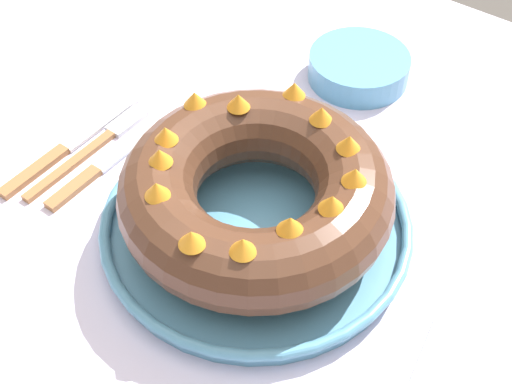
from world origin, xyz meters
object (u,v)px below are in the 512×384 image
object	(u,v)px
bundt_cake	(256,191)
fork	(96,145)
serving_knife	(63,150)
cake_knife	(95,171)
side_bowl	(359,67)
serving_dish	(256,226)

from	to	relation	value
bundt_cake	fork	xyz separation A→B (m)	(-0.24, -0.01, -0.06)
fork	serving_knife	world-z (taller)	serving_knife
cake_knife	side_bowl	xyz separation A→B (m)	(0.15, 0.34, 0.01)
fork	serving_knife	distance (m)	0.04
serving_dish	fork	bearing A→B (deg)	-178.31
bundt_cake	serving_knife	world-z (taller)	bundt_cake
serving_knife	side_bowl	world-z (taller)	side_bowl
serving_dish	fork	world-z (taller)	serving_dish
serving_dish	cake_knife	distance (m)	0.21
serving_knife	cake_knife	size ratio (longest dim) A/B	1.29
serving_dish	side_bowl	bearing A→B (deg)	99.95
serving_dish	cake_knife	bearing A→B (deg)	-169.47
serving_dish	cake_knife	world-z (taller)	serving_dish
bundt_cake	fork	distance (m)	0.25
serving_dish	fork	size ratio (longest dim) A/B	1.73
serving_dish	side_bowl	xyz separation A→B (m)	(-0.05, 0.30, 0.00)
serving_dish	bundt_cake	xyz separation A→B (m)	(-0.00, -0.00, 0.05)
bundt_cake	side_bowl	size ratio (longest dim) A/B	2.12
fork	side_bowl	xyz separation A→B (m)	(0.18, 0.31, 0.01)
serving_knife	cake_knife	world-z (taller)	same
serving_dish	bundt_cake	bearing A→B (deg)	-154.19
serving_knife	side_bowl	size ratio (longest dim) A/B	1.62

